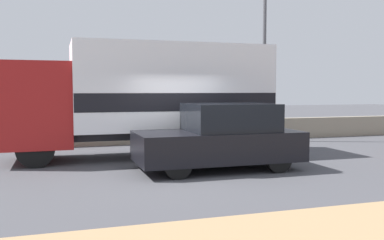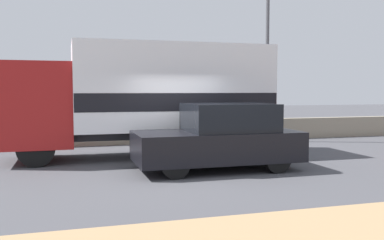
# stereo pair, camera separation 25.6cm
# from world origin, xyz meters

# --- Properties ---
(ground_plane) EXTENTS (80.00, 80.00, 0.00)m
(ground_plane) POSITION_xyz_m (0.00, 0.00, 0.00)
(ground_plane) COLOR #47474C
(stone_wall_backdrop) EXTENTS (60.00, 0.35, 0.85)m
(stone_wall_backdrop) POSITION_xyz_m (0.00, 5.84, 0.43)
(stone_wall_backdrop) COLOR gray
(stone_wall_backdrop) RESTS_ON ground_plane
(street_lamp) EXTENTS (0.56, 0.28, 6.22)m
(street_lamp) POSITION_xyz_m (4.55, 5.19, 3.65)
(street_lamp) COLOR #4C4C51
(street_lamp) RESTS_ON ground_plane
(box_truck) EXTENTS (7.84, 2.46, 3.38)m
(box_truck) POSITION_xyz_m (-0.57, 2.77, 1.88)
(box_truck) COLOR maroon
(box_truck) RESTS_ON ground_plane
(car_hatchback) EXTENTS (4.15, 1.89, 1.68)m
(car_hatchback) POSITION_xyz_m (0.76, 0.11, 0.82)
(car_hatchback) COLOR black
(car_hatchback) RESTS_ON ground_plane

